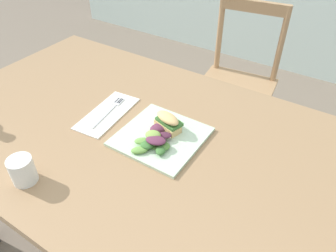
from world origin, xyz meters
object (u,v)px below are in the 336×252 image
at_px(dining_table, 130,154).
at_px(fork_on_napkin, 110,110).
at_px(cup_extra_side, 22,170).
at_px(sandwich_half_front, 168,122).
at_px(chair_wooden_far, 237,85).
at_px(plate_lunch, 161,137).

xyz_separation_m(dining_table, fork_on_napkin, (-0.11, 0.04, 0.12)).
bearing_deg(cup_extra_side, sandwich_half_front, 61.28).
distance_m(chair_wooden_far, cup_extra_side, 1.28).
bearing_deg(chair_wooden_far, plate_lunch, -84.24).
bearing_deg(fork_on_napkin, dining_table, -19.88).
bearing_deg(sandwich_half_front, plate_lunch, -91.74).
height_order(dining_table, fork_on_napkin, fork_on_napkin).
xyz_separation_m(plate_lunch, sandwich_half_front, (0.00, 0.04, 0.03)).
relative_size(fork_on_napkin, cup_extra_side, 2.45).
height_order(fork_on_napkin, cup_extra_side, cup_extra_side).
xyz_separation_m(chair_wooden_far, fork_on_napkin, (-0.14, -0.87, 0.30)).
bearing_deg(plate_lunch, dining_table, -171.80).
relative_size(chair_wooden_far, sandwich_half_front, 9.07).
height_order(plate_lunch, fork_on_napkin, plate_lunch).
xyz_separation_m(chair_wooden_far, sandwich_half_front, (0.09, -0.85, 0.33)).
bearing_deg(plate_lunch, cup_extra_side, -121.23).
xyz_separation_m(dining_table, chair_wooden_far, (0.03, 0.90, -0.17)).
xyz_separation_m(dining_table, plate_lunch, (0.12, 0.02, 0.12)).
bearing_deg(sandwich_half_front, dining_table, -155.19).
distance_m(chair_wooden_far, fork_on_napkin, 0.93).
distance_m(dining_table, sandwich_half_front, 0.21).
relative_size(sandwich_half_front, fork_on_napkin, 0.52).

